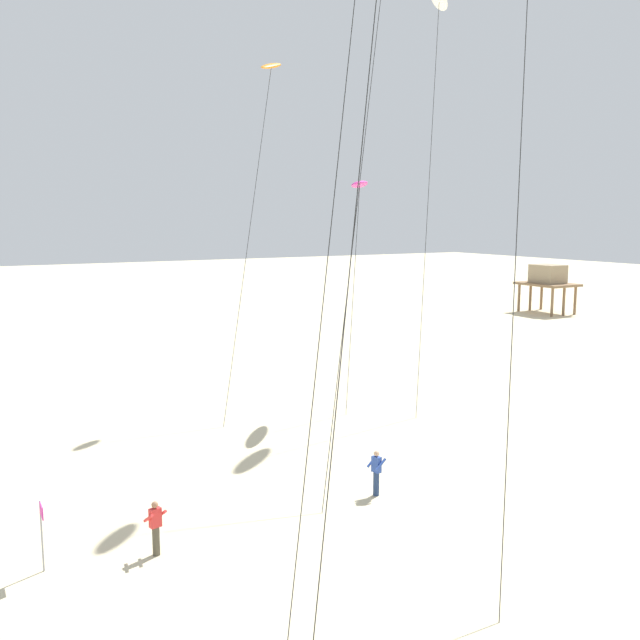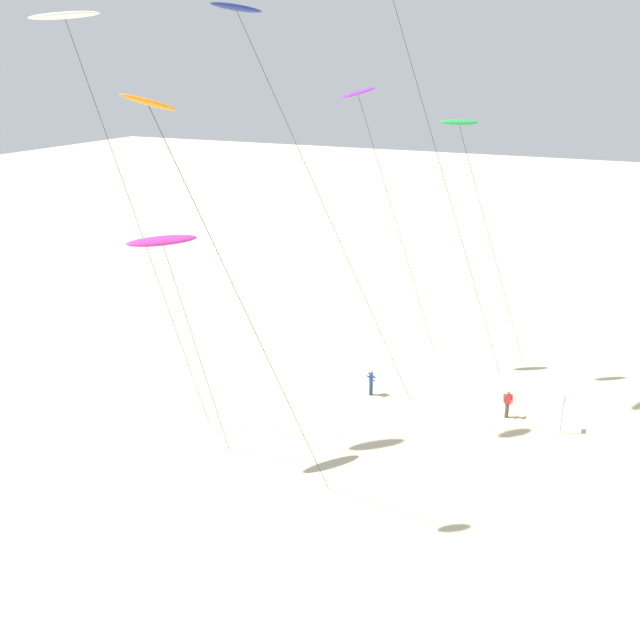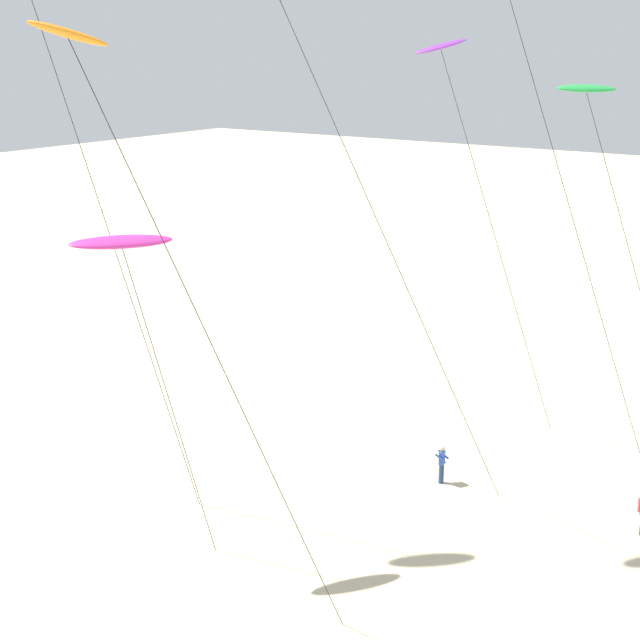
{
  "view_description": "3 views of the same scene",
  "coord_description": "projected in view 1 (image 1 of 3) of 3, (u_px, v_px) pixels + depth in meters",
  "views": [
    {
      "loc": [
        25.66,
        -1.83,
        9.93
      ],
      "look_at": [
        0.51,
        12.24,
        5.66
      ],
      "focal_mm": 38.95,
      "sensor_mm": 36.0,
      "label": 1
    },
    {
      "loc": [
        -30.84,
        -1.79,
        19.32
      ],
      "look_at": [
        2.03,
        13.27,
        5.97
      ],
      "focal_mm": 39.17,
      "sensor_mm": 36.0,
      "label": 2
    },
    {
      "loc": [
        -24.95,
        -3.29,
        17.7
      ],
      "look_at": [
        1.8,
        14.99,
        7.66
      ],
      "focal_mm": 49.83,
      "sensor_mm": 36.0,
      "label": 3
    }
  ],
  "objects": [
    {
      "name": "marker_flag",
      "position": [
        42.0,
        523.0,
        19.32
      ],
      "size": [
        0.57,
        0.05,
        2.1
      ],
      "color": "gray",
      "rests_on": "ground"
    },
    {
      "name": "kite_flyer_nearest",
      "position": [
        376.0,
        472.0,
        24.88
      ],
      "size": [
        0.62,
        0.6,
        1.67
      ],
      "color": "navy",
      "rests_on": "ground"
    },
    {
      "name": "kite_magenta",
      "position": [
        360.0,
        185.0,
        36.05
      ],
      "size": [
        3.45,
        3.26,
        11.9
      ],
      "color": "#D8339E",
      "rests_on": "ground"
    },
    {
      "name": "ground_plane",
      "position": [
        11.0,
        501.0,
        24.49
      ],
      "size": [
        260.0,
        260.0,
        0.0
      ],
      "primitive_type": "plane",
      "color": "beige"
    },
    {
      "name": "kite_flyer_middle",
      "position": [
        156.0,
        526.0,
        20.47
      ],
      "size": [
        0.62,
        0.64,
        1.67
      ],
      "color": "#4C4738",
      "rests_on": "ground"
    },
    {
      "name": "kite_orange",
      "position": [
        270.0,
        73.0,
        37.12
      ],
      "size": [
        5.76,
        6.06,
        18.44
      ],
      "color": "orange",
      "rests_on": "ground"
    },
    {
      "name": "stilt_house",
      "position": [
        548.0,
        278.0,
        72.21
      ],
      "size": [
        5.68,
        4.16,
        5.06
      ],
      "color": "#846647",
      "rests_on": "ground"
    },
    {
      "name": "kite_white",
      "position": [
        439.0,
        3.0,
        36.53
      ],
      "size": [
        5.06,
        5.2,
        21.62
      ],
      "color": "white",
      "rests_on": "ground"
    }
  ]
}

